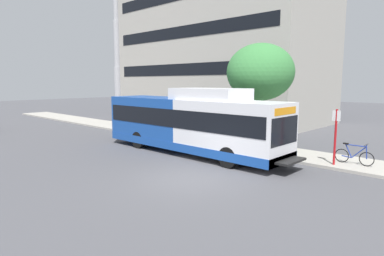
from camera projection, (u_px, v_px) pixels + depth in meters
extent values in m
plane|color=#4C4C51|center=(90.00, 152.00, 18.94)|extent=(120.00, 120.00, 0.00)
cube|color=#A8A399|center=(198.00, 139.00, 22.60)|extent=(3.00, 56.00, 0.14)
cube|color=white|center=(231.00, 128.00, 16.40)|extent=(2.54, 5.80, 2.73)
cube|color=#19479E|center=(156.00, 119.00, 20.35)|extent=(2.54, 5.80, 2.73)
cube|color=#19479E|center=(190.00, 143.00, 18.54)|extent=(2.57, 11.60, 0.44)
cube|color=black|center=(190.00, 117.00, 18.33)|extent=(2.58, 11.25, 0.96)
cube|color=black|center=(284.00, 131.00, 14.43)|extent=(2.34, 0.10, 1.24)
cube|color=orange|center=(285.00, 111.00, 14.31)|extent=(1.90, 0.08, 0.32)
cube|color=white|center=(209.00, 94.00, 17.16)|extent=(2.16, 4.06, 0.60)
cube|color=black|center=(291.00, 161.00, 14.35)|extent=(1.78, 0.60, 0.10)
cylinder|color=black|center=(228.00, 157.00, 15.28)|extent=(0.30, 1.00, 1.00)
cylinder|color=black|center=(255.00, 150.00, 16.91)|extent=(0.30, 1.00, 1.00)
cylinder|color=black|center=(139.00, 140.00, 19.90)|extent=(0.30, 1.00, 1.00)
cylinder|color=black|center=(166.00, 135.00, 21.53)|extent=(0.30, 1.00, 1.00)
cylinder|color=red|center=(335.00, 137.00, 15.20)|extent=(0.10, 0.10, 2.60)
cube|color=white|center=(336.00, 116.00, 15.05)|extent=(0.04, 0.36, 0.48)
torus|color=black|center=(367.00, 159.00, 15.03)|extent=(0.04, 0.66, 0.66)
torus|color=black|center=(342.00, 156.00, 15.78)|extent=(0.04, 0.66, 0.66)
cylinder|color=navy|center=(359.00, 152.00, 15.24)|extent=(0.05, 0.64, 0.64)
cylinder|color=navy|center=(349.00, 151.00, 15.54)|extent=(0.05, 0.34, 0.62)
cylinder|color=navy|center=(356.00, 146.00, 15.30)|extent=(0.05, 0.90, 0.05)
cylinder|color=navy|center=(347.00, 157.00, 15.63)|extent=(0.05, 0.45, 0.08)
cylinder|color=navy|center=(367.00, 152.00, 15.01)|extent=(0.05, 0.10, 0.67)
cylinder|color=black|center=(366.00, 145.00, 14.98)|extent=(0.52, 0.03, 0.03)
cube|color=black|center=(346.00, 143.00, 15.60)|extent=(0.12, 0.24, 0.06)
cylinder|color=#4C3823|center=(259.00, 122.00, 19.90)|extent=(0.28, 0.28, 2.92)
ellipsoid|color=#3D8442|center=(260.00, 72.00, 19.49)|extent=(3.98, 3.98, 3.38)
cube|color=black|center=(220.00, 104.00, 34.90)|extent=(10.74, 19.28, 1.10)
cube|color=black|center=(221.00, 71.00, 34.43)|extent=(10.74, 19.28, 1.10)
cube|color=black|center=(221.00, 37.00, 33.95)|extent=(10.74, 19.28, 1.10)
cube|color=black|center=(221.00, 3.00, 33.48)|extent=(10.74, 19.28, 1.10)
cylinder|color=#B7B7BC|center=(119.00, 90.00, 43.64)|extent=(1.10, 1.10, 5.92)
cylinder|color=#B7B7BC|center=(117.00, 44.00, 42.82)|extent=(0.91, 0.91, 5.92)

